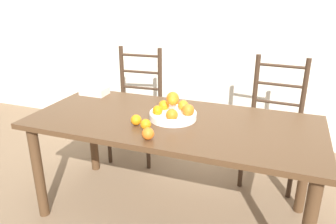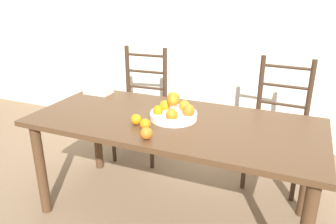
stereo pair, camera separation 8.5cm
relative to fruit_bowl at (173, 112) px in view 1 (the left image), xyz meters
name	(u,v)px [view 1 (the left image)]	position (x,y,z in m)	size (l,w,h in m)	color
ground_plane	(172,212)	(0.00, -0.02, -0.78)	(12.00, 12.00, 0.00)	#7F664C
wall_back	(223,13)	(0.00, 1.45, 0.52)	(8.00, 0.06, 2.60)	silver
dining_table	(173,132)	(0.00, -0.02, -0.14)	(1.88, 0.84, 0.73)	#4C331E
fruit_bowl	(173,112)	(0.00, 0.00, 0.00)	(0.31, 0.31, 0.18)	white
orange_loose_0	(146,124)	(-0.10, -0.22, -0.01)	(0.07, 0.07, 0.07)	orange
orange_loose_1	(148,134)	(-0.03, -0.34, -0.01)	(0.07, 0.07, 0.07)	orange
orange_loose_2	(136,120)	(-0.18, -0.18, -0.01)	(0.07, 0.07, 0.07)	orange
chair_left	(136,107)	(-0.62, 0.71, -0.29)	(0.45, 0.43, 1.03)	#382619
chair_right	(273,125)	(0.61, 0.71, -0.29)	(0.44, 0.42, 1.03)	#382619
book_stack	(94,91)	(-0.77, 0.27, -0.02)	(0.21, 0.14, 0.06)	silver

